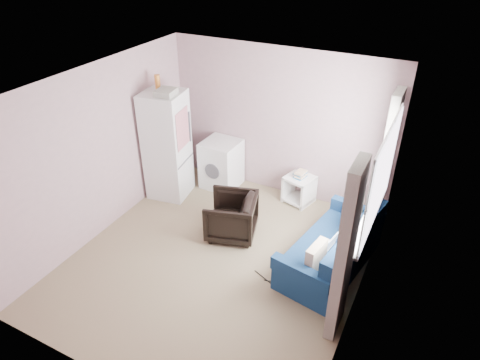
% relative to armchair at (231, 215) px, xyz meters
% --- Properties ---
extents(room, '(3.84, 4.24, 2.54)m').
position_rel_armchair_xyz_m(room, '(0.12, -0.59, 0.89)').
color(room, '#8F7C5D').
rests_on(room, ground).
extents(armchair, '(0.83, 0.86, 0.72)m').
position_rel_armchair_xyz_m(armchair, '(0.00, 0.00, 0.00)').
color(armchair, black).
rests_on(armchair, ground).
extents(fridge, '(0.72, 0.72, 2.08)m').
position_rel_armchair_xyz_m(fridge, '(-1.48, 0.55, 0.57)').
color(fridge, silver).
rests_on(fridge, ground).
extents(washing_machine, '(0.62, 0.63, 0.85)m').
position_rel_armchair_xyz_m(washing_machine, '(-0.82, 1.18, 0.08)').
color(washing_machine, silver).
rests_on(washing_machine, ground).
extents(side_table, '(0.53, 0.53, 0.59)m').
position_rel_armchair_xyz_m(side_table, '(0.60, 1.30, -0.09)').
color(side_table, white).
rests_on(side_table, ground).
extents(sofa, '(1.09, 1.87, 0.78)m').
position_rel_armchair_xyz_m(sofa, '(1.57, -0.02, -0.08)').
color(sofa, navy).
rests_on(sofa, ground).
extents(window_dressing, '(0.17, 2.62, 2.18)m').
position_rel_armchair_xyz_m(window_dressing, '(1.88, 0.10, 0.74)').
color(window_dressing, white).
rests_on(window_dressing, ground).
extents(floor_cables, '(0.50, 0.14, 0.01)m').
position_rel_armchair_xyz_m(floor_cables, '(0.91, -0.64, -0.36)').
color(floor_cables, black).
rests_on(floor_cables, ground).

